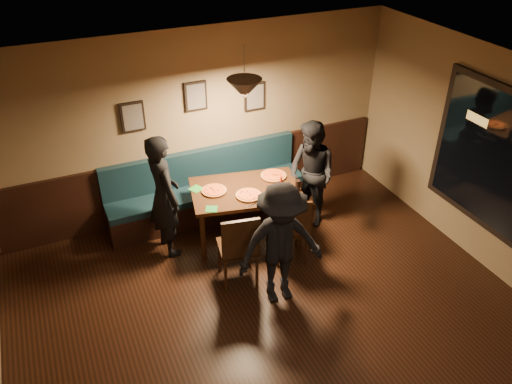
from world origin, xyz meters
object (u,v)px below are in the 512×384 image
(chair_near_right, at_px, (290,226))
(chair_near_left, at_px, (238,246))
(diner_front, at_px, (281,245))
(diner_right, at_px, (311,174))
(soda_glass, at_px, (298,185))
(dining_table, at_px, (246,213))
(tabasco_bottle, at_px, (281,180))
(diner_left, at_px, (164,196))
(booth_bench, at_px, (207,188))

(chair_near_right, bearing_deg, chair_near_left, -153.15)
(chair_near_right, xyz_separation_m, diner_front, (-0.47, -0.65, 0.30))
(diner_right, bearing_deg, chair_near_left, -74.80)
(soda_glass, bearing_deg, diner_front, -126.71)
(chair_near_right, distance_m, diner_front, 0.86)
(dining_table, relative_size, tabasco_bottle, 11.95)
(diner_left, distance_m, soda_glass, 1.81)
(chair_near_left, height_order, chair_near_right, chair_near_left)
(dining_table, relative_size, diner_right, 0.93)
(diner_left, distance_m, diner_right, 2.13)
(booth_bench, xyz_separation_m, diner_left, (-0.78, -0.55, 0.38))
(soda_glass, bearing_deg, booth_bench, 133.22)
(chair_near_right, relative_size, tabasco_bottle, 8.14)
(diner_right, height_order, soda_glass, diner_right)
(diner_front, relative_size, soda_glass, 10.47)
(booth_bench, height_order, diner_right, diner_right)
(diner_left, bearing_deg, diner_right, -102.74)
(chair_near_left, xyz_separation_m, tabasco_bottle, (0.97, 0.74, 0.33))
(booth_bench, xyz_separation_m, diner_front, (0.21, -2.04, 0.31))
(booth_bench, xyz_separation_m, chair_near_right, (0.69, -1.38, 0.01))
(soda_glass, height_order, tabasco_bottle, soda_glass)
(diner_right, xyz_separation_m, tabasco_bottle, (-0.50, -0.04, 0.06))
(chair_near_right, relative_size, diner_left, 0.58)
(diner_front, xyz_separation_m, tabasco_bottle, (0.63, 1.26, 0.05))
(diner_right, distance_m, soda_glass, 0.48)
(chair_near_right, bearing_deg, soda_glass, 69.63)
(chair_near_right, height_order, tabasco_bottle, chair_near_right)
(tabasco_bottle, bearing_deg, diner_left, 172.04)
(diner_right, bearing_deg, diner_front, -53.75)
(diner_left, height_order, tabasco_bottle, diner_left)
(chair_near_right, distance_m, diner_left, 1.73)
(diner_front, bearing_deg, chair_near_left, 128.52)
(dining_table, relative_size, diner_front, 0.92)
(chair_near_left, distance_m, soda_glass, 1.24)
(dining_table, bearing_deg, soda_glass, -14.76)
(diner_front, bearing_deg, soda_glass, 58.71)
(diner_left, height_order, soda_glass, diner_left)
(booth_bench, bearing_deg, dining_table, -65.07)
(chair_near_left, relative_size, diner_right, 0.66)
(diner_left, relative_size, soda_glass, 11.33)
(dining_table, distance_m, chair_near_right, 0.77)
(chair_near_left, xyz_separation_m, chair_near_right, (0.81, 0.13, -0.02))
(chair_near_right, height_order, diner_front, diner_front)
(diner_left, xyz_separation_m, diner_right, (2.12, -0.19, -0.07))
(dining_table, bearing_deg, chair_near_right, -50.22)
(dining_table, distance_m, diner_right, 1.09)
(chair_near_left, xyz_separation_m, soda_glass, (1.09, 0.49, 0.34))
(chair_near_right, xyz_separation_m, soda_glass, (0.28, 0.36, 0.37))
(diner_right, bearing_deg, chair_near_right, -58.12)
(booth_bench, relative_size, diner_left, 1.71)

